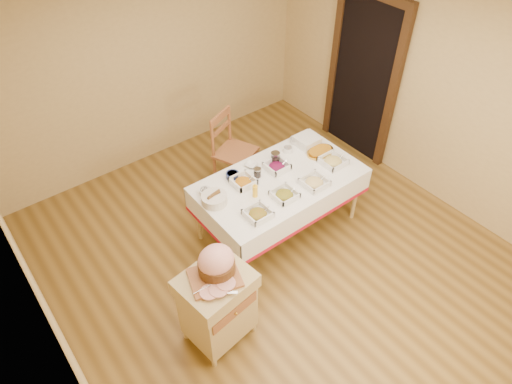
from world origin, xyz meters
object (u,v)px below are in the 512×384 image
at_px(dining_chair, 232,150).
at_px(mustard_bottle, 255,191).
at_px(bread_basket, 214,199).
at_px(butcher_cart, 217,304).
at_px(preserve_jar_right, 275,158).
at_px(plate_stack, 307,141).
at_px(ham_on_board, 216,264).
at_px(brass_platter, 320,152).
at_px(preserve_jar_left, 257,173).
at_px(dining_table, 280,190).

bearing_deg(dining_chair, mustard_bottle, -113.30).
bearing_deg(dining_chair, bread_basket, -134.04).
height_order(butcher_cart, preserve_jar_right, preserve_jar_right).
bearing_deg(butcher_cart, plate_stack, 27.18).
relative_size(ham_on_board, brass_platter, 1.28).
xyz_separation_m(ham_on_board, brass_platter, (1.96, 0.77, -0.20)).
bearing_deg(brass_platter, dining_chair, 122.87).
bearing_deg(butcher_cart, preserve_jar_left, 38.14).
xyz_separation_m(ham_on_board, plate_stack, (1.95, 0.99, -0.17)).
bearing_deg(brass_platter, bread_basket, 177.65).
distance_m(butcher_cart, dining_chair, 2.23).
distance_m(dining_table, plate_stack, 0.74).
height_order(preserve_jar_left, mustard_bottle, mustard_bottle).
relative_size(preserve_jar_left, preserve_jar_right, 0.80).
relative_size(dining_chair, plate_stack, 4.06).
relative_size(mustard_bottle, bread_basket, 0.65).
height_order(dining_table, mustard_bottle, mustard_bottle).
relative_size(dining_table, brass_platter, 5.23).
height_order(bread_basket, brass_platter, bread_basket).
relative_size(butcher_cart, ham_on_board, 1.93).
distance_m(butcher_cart, plate_stack, 2.26).
relative_size(preserve_jar_right, plate_stack, 0.53).
bearing_deg(mustard_bottle, plate_stack, 18.09).
relative_size(butcher_cart, bread_basket, 3.22).
distance_m(ham_on_board, bread_basket, 1.00).
bearing_deg(mustard_bottle, ham_on_board, -144.58).
bearing_deg(mustard_bottle, dining_table, 7.70).
relative_size(dining_chair, brass_platter, 2.94).
bearing_deg(preserve_jar_left, brass_platter, -7.97).
height_order(dining_table, ham_on_board, ham_on_board).
height_order(dining_chair, preserve_jar_left, dining_chair).
distance_m(bread_basket, brass_platter, 1.44).
bearing_deg(dining_table, dining_chair, 86.31).
height_order(preserve_jar_left, bread_basket, bread_basket).
distance_m(mustard_bottle, brass_platter, 1.05).
height_order(dining_table, dining_chair, dining_chair).
height_order(mustard_bottle, bread_basket, mustard_bottle).
relative_size(preserve_jar_left, mustard_bottle, 0.62).
xyz_separation_m(dining_chair, preserve_jar_right, (0.08, -0.74, 0.29)).
bearing_deg(ham_on_board, preserve_jar_right, 33.60).
bearing_deg(butcher_cart, bread_basket, 56.48).
distance_m(ham_on_board, mustard_bottle, 1.13).
height_order(mustard_bottle, plate_stack, mustard_bottle).
distance_m(dining_table, bread_basket, 0.81).
relative_size(preserve_jar_left, bread_basket, 0.40).
xyz_separation_m(bread_basket, brass_platter, (1.43, -0.06, -0.03)).
relative_size(dining_table, preserve_jar_right, 13.61).
bearing_deg(preserve_jar_left, ham_on_board, -141.86).
bearing_deg(dining_table, brass_platter, 5.84).
relative_size(dining_chair, preserve_jar_right, 7.65).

